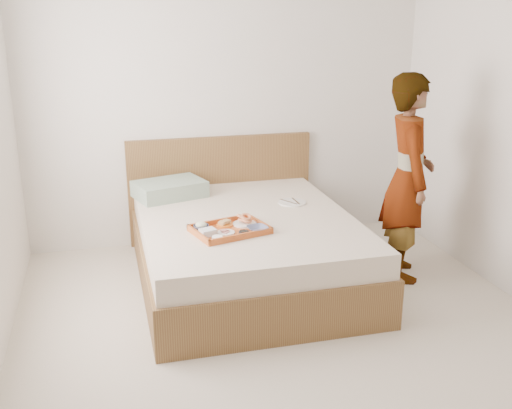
{
  "coord_description": "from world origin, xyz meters",
  "views": [
    {
      "loc": [
        -1.08,
        -3.15,
        1.99
      ],
      "look_at": [
        -0.02,
        0.9,
        0.65
      ],
      "focal_mm": 42.21,
      "sensor_mm": 36.0,
      "label": 1
    }
  ],
  "objects_px": {
    "dinner_plate": "(292,202)",
    "tray": "(230,229)",
    "person": "(408,178)",
    "bed": "(246,249)"
  },
  "relations": [
    {
      "from": "bed",
      "to": "dinner_plate",
      "type": "bearing_deg",
      "value": 27.27
    },
    {
      "from": "person",
      "to": "bed",
      "type": "bearing_deg",
      "value": 97.47
    },
    {
      "from": "tray",
      "to": "dinner_plate",
      "type": "xyz_separation_m",
      "value": [
        0.63,
        0.53,
        -0.02
      ]
    },
    {
      "from": "tray",
      "to": "dinner_plate",
      "type": "relative_size",
      "value": 2.24
    },
    {
      "from": "bed",
      "to": "tray",
      "type": "height_order",
      "value": "tray"
    },
    {
      "from": "tray",
      "to": "person",
      "type": "distance_m",
      "value": 1.44
    },
    {
      "from": "dinner_plate",
      "to": "tray",
      "type": "bearing_deg",
      "value": -139.86
    },
    {
      "from": "dinner_plate",
      "to": "person",
      "type": "height_order",
      "value": "person"
    },
    {
      "from": "dinner_plate",
      "to": "person",
      "type": "xyz_separation_m",
      "value": [
        0.79,
        -0.41,
        0.26
      ]
    },
    {
      "from": "person",
      "to": "dinner_plate",
      "type": "bearing_deg",
      "value": 78.58
    }
  ]
}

